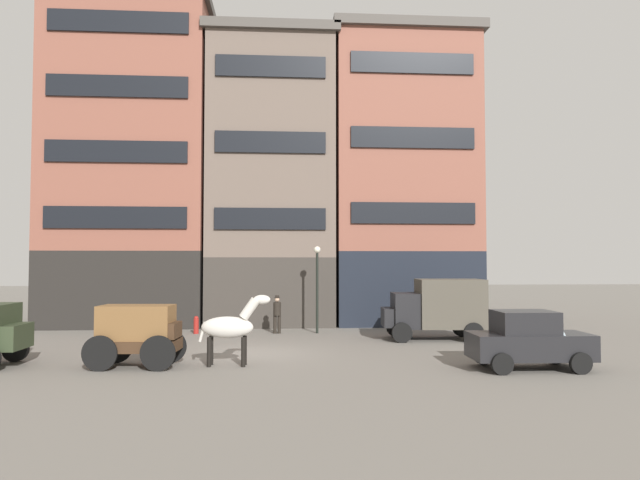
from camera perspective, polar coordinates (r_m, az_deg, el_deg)
The scene contains 11 objects.
ground_plane at distance 21.00m, azimuth -6.46°, elevation -11.51°, with size 120.00×120.00×0.00m, color slate.
building_far_left at distance 32.94m, azimuth -18.60°, elevation 7.48°, with size 8.84×6.98×17.69m.
building_center_left at distance 31.74m, azimuth -5.00°, elevation 6.08°, with size 7.22×6.98×15.88m.
building_center_right at distance 32.48m, azimuth 8.22°, elevation 6.23°, with size 8.24×6.98×16.25m.
cargo_wagon at distance 18.96m, azimuth -18.25°, elevation -8.91°, with size 2.99×1.69×1.98m.
draft_horse at distance 18.44m, azimuth -9.22°, elevation -8.80°, with size 2.35×0.71×2.30m.
delivery_truck_near at distance 24.81m, azimuth 11.92°, elevation -6.74°, with size 4.45×2.36×2.62m.
sedan_dark at distance 18.88m, azimuth 20.68°, elevation -9.62°, with size 3.74×1.93×1.83m.
pedestrian_officer at distance 26.41m, azimuth -4.44°, elevation -7.47°, with size 0.51×0.51×1.79m.
streetlamp_curbside at distance 26.33m, azimuth -0.30°, elevation -3.81°, with size 0.32×0.32×4.12m.
fire_hydrant_curbside at distance 26.96m, azimuth -12.64°, elevation -8.50°, with size 0.24×0.24×0.83m.
Camera 1 is at (0.89, -20.71, 3.37)m, focal length 31.06 mm.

